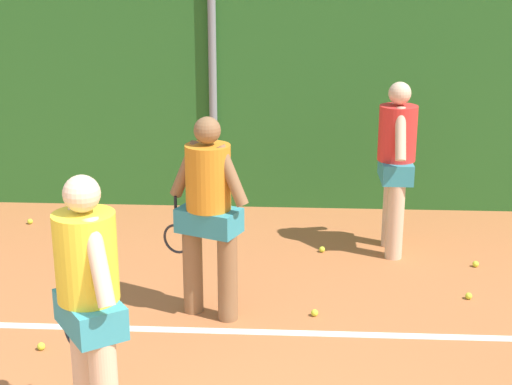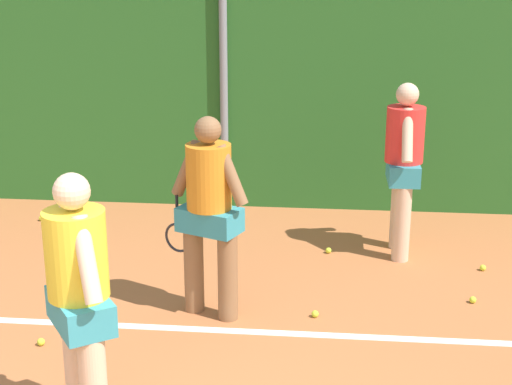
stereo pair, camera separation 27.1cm
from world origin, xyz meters
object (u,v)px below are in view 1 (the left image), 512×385
(tennis_ball_5, at_px, (469,296))
(tennis_ball_6, at_px, (476,264))
(tennis_ball_0, at_px, (315,313))
(tennis_ball_9, at_px, (322,249))
(tennis_ball_1, at_px, (41,346))
(player_foreground_near, at_px, (89,297))
(player_backcourt_far, at_px, (396,159))
(player_midcourt, at_px, (208,208))
(tennis_ball_4, at_px, (86,245))
(tennis_ball_8, at_px, (30,221))

(tennis_ball_5, height_order, tennis_ball_6, same)
(tennis_ball_0, height_order, tennis_ball_9, same)
(tennis_ball_1, bearing_deg, player_foreground_near, -56.19)
(tennis_ball_0, relative_size, tennis_ball_9, 1.00)
(player_foreground_near, relative_size, tennis_ball_9, 28.84)
(tennis_ball_0, xyz_separation_m, tennis_ball_5, (1.50, 0.45, 0.00))
(tennis_ball_6, bearing_deg, tennis_ball_9, 168.48)
(player_backcourt_far, bearing_deg, tennis_ball_9, -84.92)
(player_backcourt_far, bearing_deg, tennis_ball_6, 63.94)
(player_foreground_near, xyz_separation_m, player_backcourt_far, (2.42, 3.61, 0.01))
(tennis_ball_1, distance_m, tennis_ball_5, 4.02)
(player_midcourt, height_order, tennis_ball_5, player_midcourt)
(tennis_ball_4, distance_m, tennis_ball_8, 1.18)
(tennis_ball_1, distance_m, tennis_ball_8, 3.29)
(tennis_ball_9, bearing_deg, tennis_ball_0, -93.90)
(tennis_ball_6, distance_m, tennis_ball_8, 5.32)
(tennis_ball_1, distance_m, tennis_ball_6, 4.54)
(player_midcourt, distance_m, tennis_ball_4, 2.48)
(tennis_ball_5, bearing_deg, tennis_ball_8, 159.36)
(player_midcourt, height_order, tennis_ball_6, player_midcourt)
(tennis_ball_1, distance_m, tennis_ball_4, 2.35)
(tennis_ball_0, bearing_deg, tennis_ball_6, 35.94)
(player_midcourt, distance_m, tennis_ball_5, 2.71)
(player_foreground_near, relative_size, tennis_ball_6, 28.84)
(player_foreground_near, height_order, tennis_ball_0, player_foreground_near)
(tennis_ball_0, xyz_separation_m, tennis_ball_8, (-3.47, 2.32, 0.00))
(tennis_ball_1, xyz_separation_m, tennis_ball_6, (4.07, 2.03, 0.00))
(tennis_ball_0, bearing_deg, tennis_ball_8, 146.21)
(player_midcourt, xyz_separation_m, tennis_ball_5, (2.47, 0.47, -1.02))
(tennis_ball_1, height_order, tennis_ball_5, same)
(tennis_ball_1, relative_size, tennis_ball_9, 1.00)
(tennis_ball_8, bearing_deg, player_backcourt_far, -8.55)
(player_midcourt, xyz_separation_m, tennis_ball_0, (0.97, 0.02, -1.02))
(tennis_ball_0, relative_size, tennis_ball_1, 1.00)
(tennis_ball_0, distance_m, tennis_ball_9, 1.60)
(player_foreground_near, xyz_separation_m, tennis_ball_6, (3.28, 3.21, -1.03))
(player_backcourt_far, bearing_deg, tennis_ball_8, -99.05)
(player_midcourt, relative_size, tennis_ball_6, 28.43)
(player_foreground_near, relative_size, tennis_ball_1, 28.84)
(player_midcourt, height_order, tennis_ball_1, player_midcourt)
(tennis_ball_0, bearing_deg, player_backcourt_far, 62.06)
(player_midcourt, relative_size, tennis_ball_4, 28.43)
(tennis_ball_4, bearing_deg, tennis_ball_8, 140.22)
(tennis_ball_8, bearing_deg, tennis_ball_1, -69.66)
(tennis_ball_1, relative_size, tennis_ball_6, 1.00)
(player_backcourt_far, height_order, tennis_ball_0, player_backcourt_far)
(tennis_ball_9, bearing_deg, tennis_ball_5, -39.37)
(tennis_ball_5, distance_m, tennis_ball_9, 1.80)
(player_backcourt_far, relative_size, tennis_ball_0, 29.01)
(player_midcourt, bearing_deg, player_backcourt_far, -114.42)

